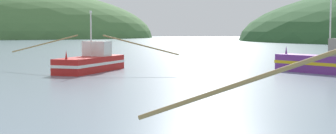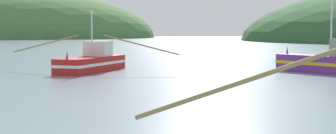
% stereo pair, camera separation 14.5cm
% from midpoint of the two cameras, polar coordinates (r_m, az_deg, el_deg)
% --- Properties ---
extents(fishing_boat_red, '(14.84, 8.95, 5.18)m').
position_cam_midpoint_polar(fishing_boat_red, '(41.56, -9.19, 0.59)').
color(fishing_boat_red, red).
rests_on(fishing_boat_red, ground).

